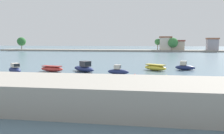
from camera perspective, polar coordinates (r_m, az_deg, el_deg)
ground_plane at (r=27.07m, az=-10.65°, el=-4.87°), size 400.00×400.00×0.00m
seawall_embankment at (r=19.82m, az=-18.14°, el=-5.96°), size 68.45×6.87×2.26m
moored_boat_0 at (r=40.46m, az=-23.10°, el=-0.57°), size 3.94×3.72×1.71m
moored_boat_1 at (r=40.87m, az=-14.76°, el=-0.43°), size 4.51×2.17×1.00m
moored_boat_2 at (r=39.68m, az=-6.97°, el=-0.22°), size 5.22×4.79×1.85m
moored_boat_3 at (r=36.13m, az=1.54°, el=-1.02°), size 3.54×1.52×1.54m
moored_boat_4 at (r=41.67m, az=10.75°, el=-0.13°), size 4.43×3.59×1.11m
moored_boat_5 at (r=43.55m, az=17.72°, el=0.02°), size 3.68×2.05×1.64m
mooring_buoy_1 at (r=35.12m, az=5.70°, el=-1.94°), size 0.27×0.27×0.27m
mooring_buoy_2 at (r=34.92m, az=13.51°, el=-2.14°), size 0.27×0.27×0.27m
mooring_buoy_3 at (r=28.28m, az=9.91°, el=-4.00°), size 0.35×0.35×0.35m
mooring_buoy_4 at (r=36.61m, az=-13.00°, el=-1.73°), size 0.26×0.26×0.26m
distant_shoreline at (r=114.18m, az=8.06°, el=4.84°), size 134.47×8.50×7.41m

